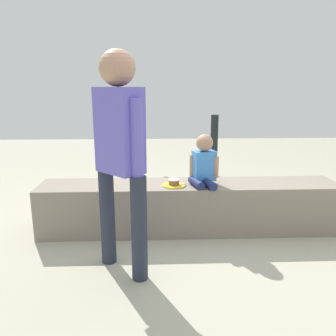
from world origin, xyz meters
The scene contains 11 objects.
ground_plane centered at (0.00, 0.00, 0.00)m, with size 12.00×12.00×0.00m, color #AAA890.
concrete_ledge centered at (0.00, 0.00, 0.24)m, with size 2.91×0.47×0.48m, color gray.
child_seated centered at (0.13, -0.04, 0.69)m, with size 0.29×0.34×0.48m.
adult_standing centered at (-0.58, -0.74, 0.99)m, with size 0.38×0.38×1.65m.
cake_plate centered at (-0.16, -0.08, 0.50)m, with size 0.22×0.22×0.07m.
gift_bag centered at (0.21, 0.75, 0.15)m, with size 0.24×0.12×0.34m.
railing_post centered at (0.54, 1.74, 0.37)m, with size 0.36×0.36×1.00m.
water_bottle_near_gift centered at (-0.82, 1.21, 0.10)m, with size 0.07×0.07×0.21m.
party_cup_red centered at (1.00, 0.86, 0.05)m, with size 0.08×0.08×0.11m, color red.
cake_box_white centered at (0.29, 1.11, 0.05)m, with size 0.34×0.30×0.11m, color white.
handbag_black_leather centered at (-0.20, 0.92, 0.10)m, with size 0.29×0.15×0.30m.
Camera 1 is at (-0.33, -3.13, 1.40)m, focal length 35.89 mm.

